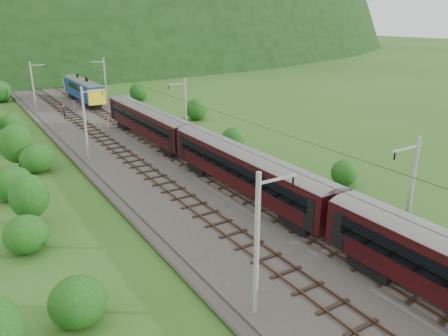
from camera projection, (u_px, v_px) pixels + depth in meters
ground at (337, 281)px, 26.78m from camera, size 600.00×600.00×0.00m
railbed at (244, 219)px, 34.74m from camera, size 14.00×220.00×0.30m
track_left at (219, 223)px, 33.46m from camera, size 2.40×220.00×0.27m
track_right at (269, 209)px, 35.87m from camera, size 2.40×220.00×0.27m
catenary_left at (85, 121)px, 47.87m from camera, size 2.54×192.28×8.00m
catenary_right at (185, 109)px, 54.00m from camera, size 2.54×192.28×8.00m
overhead_wires at (246, 134)px, 32.46m from camera, size 4.83×198.00×0.03m
train at (341, 208)px, 28.71m from camera, size 2.88×136.52×5.00m
hazard_post_near at (74, 105)px, 74.99m from camera, size 0.15×0.15×1.40m
hazard_post_far at (109, 123)px, 61.81m from camera, size 0.16×0.16×1.50m
signal at (64, 111)px, 67.33m from camera, size 0.24×0.24×2.20m
vegetation_left at (28, 210)px, 31.14m from camera, size 13.56×150.58×6.77m
vegetation_right at (246, 134)px, 55.21m from camera, size 7.19×109.77×3.14m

